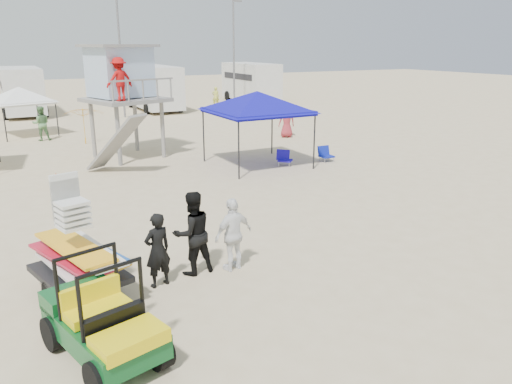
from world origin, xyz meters
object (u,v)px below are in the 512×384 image
man_left (158,250)px  surf_trailer (77,254)px  lifeguard_tower (121,76)px  canopy_blue (257,95)px  utility_cart (101,314)px

man_left → surf_trailer: bearing=-24.8°
man_left → lifeguard_tower: lifeguard_tower is taller
lifeguard_tower → canopy_blue: bearing=-42.4°
utility_cart → man_left: (1.52, 2.03, 0.00)m
man_left → lifeguard_tower: 13.09m
surf_trailer → canopy_blue: 11.90m
man_left → lifeguard_tower: (2.42, 12.57, 2.70)m
surf_trailer → man_left: surf_trailer is taller
canopy_blue → utility_cart: bearing=-128.2°
man_left → canopy_blue: 11.14m
utility_cart → lifeguard_tower: lifeguard_tower is taller
utility_cart → man_left: 2.54m
utility_cart → lifeguard_tower: (3.94, 14.60, 2.71)m
surf_trailer → lifeguard_tower: bearing=72.2°
surf_trailer → lifeguard_tower: lifeguard_tower is taller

